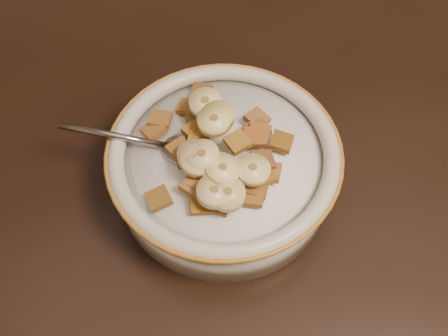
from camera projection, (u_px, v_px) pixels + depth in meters
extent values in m
cube|color=black|center=(218.00, 17.00, 1.13)|extent=(0.48, 0.48, 0.86)
cylinder|color=silver|center=(224.00, 170.00, 0.49)|extent=(0.21, 0.21, 0.05)
cylinder|color=white|center=(224.00, 156.00, 0.47)|extent=(0.18, 0.18, 0.00)
ellipsoid|color=gray|center=(188.00, 150.00, 0.47)|extent=(0.06, 0.05, 0.01)
cube|color=brown|center=(257.00, 119.00, 0.48)|extent=(0.03, 0.03, 0.01)
cube|color=brown|center=(282.00, 142.00, 0.47)|extent=(0.03, 0.03, 0.01)
cube|color=brown|center=(256.00, 188.00, 0.44)|extent=(0.03, 0.03, 0.01)
cube|color=brown|center=(263.00, 160.00, 0.45)|extent=(0.02, 0.02, 0.01)
cube|color=olive|center=(258.00, 129.00, 0.47)|extent=(0.02, 0.02, 0.01)
cube|color=brown|center=(199.00, 118.00, 0.48)|extent=(0.03, 0.03, 0.01)
cube|color=brown|center=(180.00, 149.00, 0.46)|extent=(0.03, 0.03, 0.01)
cube|color=brown|center=(219.00, 203.00, 0.44)|extent=(0.03, 0.03, 0.01)
cube|color=#9D6419|center=(262.00, 175.00, 0.45)|extent=(0.02, 0.02, 0.01)
cube|color=brown|center=(202.00, 93.00, 0.50)|extent=(0.03, 0.03, 0.01)
cube|color=brown|center=(187.00, 157.00, 0.45)|extent=(0.02, 0.02, 0.01)
cube|color=olive|center=(253.00, 196.00, 0.44)|extent=(0.03, 0.03, 0.01)
cube|color=brown|center=(259.00, 134.00, 0.47)|extent=(0.03, 0.03, 0.01)
cube|color=brown|center=(159.00, 199.00, 0.44)|extent=(0.02, 0.02, 0.01)
cube|color=#955428|center=(153.00, 130.00, 0.48)|extent=(0.03, 0.03, 0.01)
cube|color=olive|center=(191.00, 150.00, 0.46)|extent=(0.02, 0.02, 0.01)
cube|color=brown|center=(199.00, 135.00, 0.47)|extent=(0.03, 0.03, 0.01)
cube|color=#9A5E2C|center=(198.00, 181.00, 0.44)|extent=(0.03, 0.03, 0.01)
cube|color=brown|center=(194.00, 186.00, 0.44)|extent=(0.03, 0.03, 0.01)
cube|color=#945E25|center=(198.00, 110.00, 0.49)|extent=(0.03, 0.03, 0.01)
cube|color=brown|center=(202.00, 199.00, 0.44)|extent=(0.02, 0.02, 0.01)
cube|color=brown|center=(160.00, 119.00, 0.49)|extent=(0.03, 0.03, 0.01)
cube|color=olive|center=(270.00, 172.00, 0.45)|extent=(0.03, 0.03, 0.01)
cube|color=olive|center=(238.00, 142.00, 0.46)|extent=(0.03, 0.03, 0.01)
cube|color=brown|center=(255.00, 137.00, 0.46)|extent=(0.02, 0.02, 0.01)
cube|color=brown|center=(201.00, 203.00, 0.43)|extent=(0.02, 0.02, 0.01)
cube|color=brown|center=(196.00, 131.00, 0.47)|extent=(0.03, 0.03, 0.01)
cube|color=brown|center=(188.00, 107.00, 0.50)|extent=(0.03, 0.03, 0.01)
cylinder|color=tan|center=(219.00, 170.00, 0.43)|extent=(0.04, 0.04, 0.01)
cylinder|color=#FCF097|center=(214.00, 121.00, 0.45)|extent=(0.04, 0.04, 0.01)
cylinder|color=#DBC36C|center=(228.00, 194.00, 0.42)|extent=(0.04, 0.04, 0.01)
cylinder|color=#D4C86C|center=(218.00, 116.00, 0.46)|extent=(0.04, 0.04, 0.01)
cylinder|color=beige|center=(198.00, 160.00, 0.44)|extent=(0.04, 0.04, 0.01)
cylinder|color=#EFCA7F|center=(205.00, 103.00, 0.47)|extent=(0.04, 0.04, 0.01)
cylinder|color=#F7E488|center=(253.00, 170.00, 0.44)|extent=(0.04, 0.04, 0.01)
cylinder|color=beige|center=(223.00, 170.00, 0.43)|extent=(0.04, 0.04, 0.02)
cylinder|color=beige|center=(214.00, 192.00, 0.42)|extent=(0.04, 0.04, 0.01)
cylinder|color=#D2B775|center=(195.00, 156.00, 0.44)|extent=(0.04, 0.04, 0.01)
cylinder|color=#D7C279|center=(202.00, 156.00, 0.44)|extent=(0.04, 0.03, 0.01)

